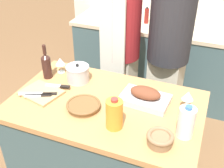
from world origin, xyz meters
name	(u,v)px	position (x,y,z in m)	size (l,w,h in m)	color
kitchen_island	(106,150)	(0.00, 0.00, 0.45)	(1.29, 0.80, 0.89)	#3D565B
back_counter	(156,60)	(0.00, 1.56, 0.45)	(1.95, 0.60, 0.89)	#3D565B
roasting_pan	(145,97)	(0.24, 0.11, 0.93)	(0.34, 0.23, 0.11)	#BCBCC1
wicker_basket	(83,106)	(-0.11, -0.11, 0.91)	(0.22, 0.22, 0.04)	brown
cutting_board	(41,93)	(-0.46, -0.07, 0.90)	(0.31, 0.27, 0.02)	tan
stock_pot	(78,74)	(-0.30, 0.19, 0.95)	(0.17, 0.17, 0.15)	#B7B7BC
mixing_bowl	(160,139)	(0.43, -0.24, 0.93)	(0.15, 0.15, 0.07)	#846647
juice_jug	(114,114)	(0.14, -0.20, 0.99)	(0.10, 0.10, 0.21)	orange
milk_jug	(186,122)	(0.54, -0.12, 0.99)	(0.10, 0.10, 0.21)	white
wine_bottle_green	(46,65)	(-0.54, 0.15, 1.00)	(0.07, 0.07, 0.27)	#381E19
wine_glass_left	(188,96)	(0.51, 0.14, 0.99)	(0.08, 0.08, 0.13)	silver
wine_glass_right	(60,62)	(-0.48, 0.25, 0.98)	(0.08, 0.08, 0.12)	silver
knife_chef	(39,94)	(-0.46, -0.10, 0.91)	(0.26, 0.12, 0.01)	#B7B7BC
knife_paring	(39,95)	(-0.45, -0.11, 0.91)	(0.18, 0.10, 0.01)	#B7B7BC
knife_bread	(58,86)	(-0.38, 0.04, 0.91)	(0.18, 0.07, 0.01)	#B7B7BC
stand_mixer	(186,14)	(0.26, 1.61, 1.03)	(0.18, 0.14, 0.34)	#333842
condiment_bottle_tall	(147,16)	(-0.16, 1.55, 0.97)	(0.05, 0.05, 0.18)	maroon
condiment_bottle_short	(159,21)	(0.02, 1.41, 0.99)	(0.05, 0.05, 0.21)	#B28E2D
person_cook_aproned	(122,43)	(-0.17, 0.79, 0.97)	(0.33, 0.35, 1.73)	beige
person_cook_guest	(169,46)	(0.24, 0.87, 0.97)	(0.37, 0.37, 1.75)	beige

